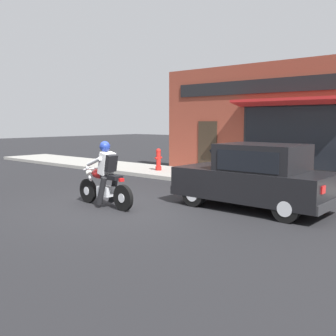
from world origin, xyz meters
TOP-DOWN VIEW (x-y plane):
  - ground_plane at (0.00, 0.00)m, footprint 80.00×80.00m
  - sidewalk_curb at (5.36, 3.00)m, footprint 2.60×22.00m
  - storefront_building at (6.89, -0.49)m, footprint 1.25×9.15m
  - motorcycle_with_rider at (-0.19, 0.32)m, footprint 0.57×2.02m
  - car_hatchback at (1.97, -2.59)m, footprint 1.64×3.78m
  - fire_hydrant at (5.20, 3.44)m, footprint 0.36×0.24m

SIDE VIEW (x-z plane):
  - ground_plane at x=0.00m, z-range 0.00..0.00m
  - sidewalk_curb at x=5.36m, z-range 0.00..0.14m
  - fire_hydrant at x=5.20m, z-range 0.13..1.01m
  - motorcycle_with_rider at x=-0.19m, z-range -0.13..1.49m
  - car_hatchback at x=1.97m, z-range -0.02..1.55m
  - storefront_building at x=6.89m, z-range 0.01..4.21m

